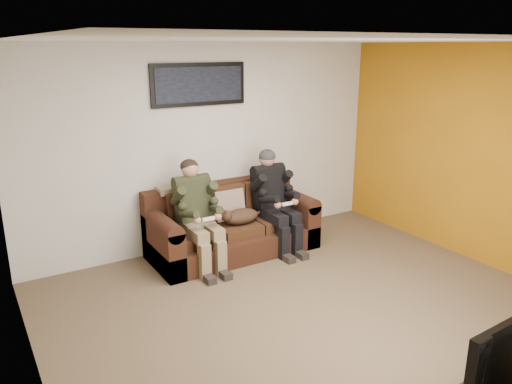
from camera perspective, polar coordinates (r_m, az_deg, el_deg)
floor at (r=5.14m, az=6.75°, el=-13.59°), size 5.00×5.00×0.00m
ceiling at (r=4.46m, az=7.91°, el=16.78°), size 5.00×5.00×0.00m
wall_back at (r=6.49m, az=-5.16°, el=5.16°), size 5.00×0.00×5.00m
wall_left at (r=3.70m, az=-24.84°, el=-5.08°), size 0.00×4.50×4.50m
wall_right at (r=6.45m, az=25.01°, el=3.61°), size 0.00×4.50×4.50m
accent_wall_right at (r=6.45m, az=24.96°, el=3.60°), size 0.00×4.50×4.50m
sofa at (r=6.41m, az=-2.91°, el=-4.01°), size 2.10×0.91×0.86m
throw_pillow at (r=6.35m, az=-3.12°, el=-1.48°), size 0.40×0.19×0.40m
throw_blanket at (r=6.22m, az=-9.31°, el=0.33°), size 0.43×0.21×0.08m
person_left at (r=5.91m, az=-6.77°, el=-1.92°), size 0.51×0.87×1.28m
person_right at (r=6.40m, az=2.04°, el=-0.32°), size 0.51×0.86×1.28m
cat at (r=6.20m, az=-1.87°, el=-2.78°), size 0.66×0.26×0.24m
framed_poster at (r=6.28m, az=-6.53°, el=12.12°), size 1.25×0.05×0.52m
television at (r=3.65m, az=26.55°, el=-15.80°), size 1.15×0.21×0.66m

